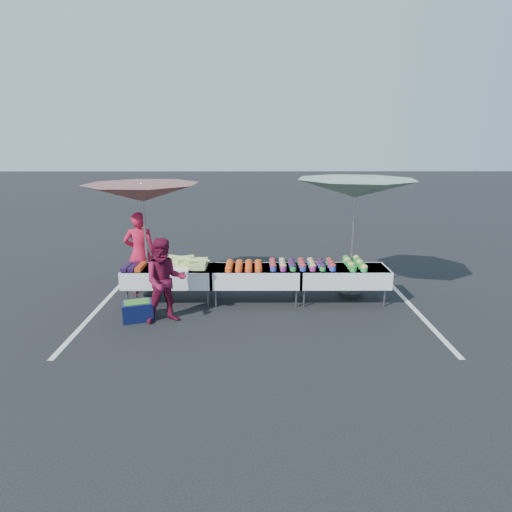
{
  "coord_description": "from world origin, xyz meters",
  "views": [
    {
      "loc": [
        -0.04,
        -8.47,
        3.29
      ],
      "look_at": [
        0.0,
        0.0,
        1.0
      ],
      "focal_mm": 30.0,
      "sensor_mm": 36.0,
      "label": 1
    }
  ],
  "objects_px": {
    "customer": "(165,281)",
    "table_center": "(256,275)",
    "umbrella_left": "(142,194)",
    "storage_bin": "(137,310)",
    "umbrella_right": "(356,189)",
    "vendor": "(140,253)",
    "table_left": "(170,275)",
    "table_right": "(342,275)"
  },
  "relations": [
    {
      "from": "customer",
      "to": "umbrella_right",
      "type": "height_order",
      "value": "umbrella_right"
    },
    {
      "from": "table_center",
      "to": "customer",
      "type": "xyz_separation_m",
      "value": [
        -1.67,
        -1.01,
        0.22
      ]
    },
    {
      "from": "vendor",
      "to": "storage_bin",
      "type": "distance_m",
      "value": 1.67
    },
    {
      "from": "umbrella_left",
      "to": "storage_bin",
      "type": "height_order",
      "value": "umbrella_left"
    },
    {
      "from": "table_center",
      "to": "storage_bin",
      "type": "bearing_deg",
      "value": -157.65
    },
    {
      "from": "table_right",
      "to": "vendor",
      "type": "relative_size",
      "value": 1.02
    },
    {
      "from": "table_left",
      "to": "customer",
      "type": "distance_m",
      "value": 1.05
    },
    {
      "from": "umbrella_left",
      "to": "umbrella_right",
      "type": "xyz_separation_m",
      "value": [
        4.42,
        0.0,
        0.09
      ]
    },
    {
      "from": "umbrella_left",
      "to": "storage_bin",
      "type": "relative_size",
      "value": 4.92
    },
    {
      "from": "table_center",
      "to": "storage_bin",
      "type": "relative_size",
      "value": 2.86
    },
    {
      "from": "umbrella_right",
      "to": "storage_bin",
      "type": "xyz_separation_m",
      "value": [
        -4.31,
        -1.33,
        -2.13
      ]
    },
    {
      "from": "table_left",
      "to": "vendor",
      "type": "bearing_deg",
      "value": 142.83
    },
    {
      "from": "vendor",
      "to": "table_left",
      "type": "bearing_deg",
      "value": 133.43
    },
    {
      "from": "table_right",
      "to": "vendor",
      "type": "distance_m",
      "value": 4.37
    },
    {
      "from": "table_right",
      "to": "table_center",
      "type": "bearing_deg",
      "value": 180.0
    },
    {
      "from": "table_center",
      "to": "umbrella_right",
      "type": "bearing_deg",
      "value": 10.97
    },
    {
      "from": "table_left",
      "to": "umbrella_right",
      "type": "height_order",
      "value": "umbrella_right"
    },
    {
      "from": "table_left",
      "to": "table_center",
      "type": "height_order",
      "value": "same"
    },
    {
      "from": "umbrella_right",
      "to": "storage_bin",
      "type": "bearing_deg",
      "value": -162.92
    },
    {
      "from": "customer",
      "to": "storage_bin",
      "type": "relative_size",
      "value": 2.46
    },
    {
      "from": "umbrella_left",
      "to": "umbrella_right",
      "type": "height_order",
      "value": "umbrella_right"
    },
    {
      "from": "vendor",
      "to": "umbrella_left",
      "type": "height_order",
      "value": "umbrella_left"
    },
    {
      "from": "umbrella_left",
      "to": "table_center",
      "type": "bearing_deg",
      "value": -9.65
    },
    {
      "from": "table_center",
      "to": "table_right",
      "type": "distance_m",
      "value": 1.8
    },
    {
      "from": "table_right",
      "to": "storage_bin",
      "type": "xyz_separation_m",
      "value": [
        -4.05,
        -0.93,
        -0.4
      ]
    },
    {
      "from": "table_right",
      "to": "umbrella_left",
      "type": "xyz_separation_m",
      "value": [
        -4.15,
        0.4,
        1.65
      ]
    },
    {
      "from": "storage_bin",
      "to": "table_center",
      "type": "bearing_deg",
      "value": 4.42
    },
    {
      "from": "table_right",
      "to": "umbrella_right",
      "type": "distance_m",
      "value": 1.8
    },
    {
      "from": "umbrella_right",
      "to": "storage_bin",
      "type": "relative_size",
      "value": 4.48
    },
    {
      "from": "vendor",
      "to": "umbrella_right",
      "type": "relative_size",
      "value": 0.63
    },
    {
      "from": "table_center",
      "to": "umbrella_left",
      "type": "relative_size",
      "value": 0.58
    },
    {
      "from": "storage_bin",
      "to": "table_right",
      "type": "bearing_deg",
      "value": -5.07
    },
    {
      "from": "customer",
      "to": "table_center",
      "type": "bearing_deg",
      "value": 13.39
    },
    {
      "from": "vendor",
      "to": "umbrella_right",
      "type": "bearing_deg",
      "value": 168.73
    },
    {
      "from": "table_left",
      "to": "umbrella_right",
      "type": "bearing_deg",
      "value": 5.91
    },
    {
      "from": "table_left",
      "to": "table_right",
      "type": "xyz_separation_m",
      "value": [
        3.6,
        0.0,
        0.0
      ]
    },
    {
      "from": "umbrella_left",
      "to": "umbrella_right",
      "type": "bearing_deg",
      "value": 0.0
    },
    {
      "from": "table_center",
      "to": "umbrella_left",
      "type": "bearing_deg",
      "value": 170.35
    },
    {
      "from": "table_left",
      "to": "table_right",
      "type": "bearing_deg",
      "value": 0.0
    },
    {
      "from": "table_right",
      "to": "storage_bin",
      "type": "distance_m",
      "value": 4.17
    },
    {
      "from": "vendor",
      "to": "storage_bin",
      "type": "bearing_deg",
      "value": 91.15
    },
    {
      "from": "vendor",
      "to": "storage_bin",
      "type": "xyz_separation_m",
      "value": [
        0.27,
        -1.48,
        -0.73
      ]
    }
  ]
}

